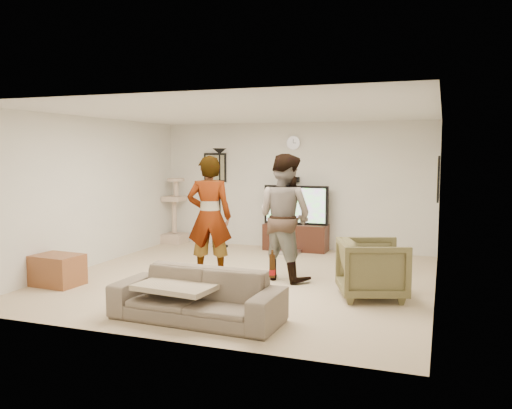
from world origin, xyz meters
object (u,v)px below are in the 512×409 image
(cat_tree, at_px, (174,210))
(person_right, at_px, (284,217))
(person_left, at_px, (209,217))
(sofa, at_px, (197,296))
(floor_lamp, at_px, (220,198))
(armchair, at_px, (372,269))
(tv, at_px, (296,205))
(side_table, at_px, (58,270))
(tv_stand, at_px, (296,237))
(beer_bottle, at_px, (272,266))

(cat_tree, height_order, person_right, person_right)
(person_left, relative_size, sofa, 0.95)
(person_left, relative_size, person_right, 0.99)
(person_right, relative_size, sofa, 0.97)
(floor_lamp, height_order, armchair, floor_lamp)
(tv, distance_m, sofa, 4.58)
(cat_tree, bearing_deg, side_table, -88.01)
(armchair, bearing_deg, tv_stand, 13.36)
(sofa, height_order, armchair, armchair)
(tv, xyz_separation_m, beer_bottle, (0.98, -4.54, -0.20))
(cat_tree, height_order, side_table, cat_tree)
(tv_stand, relative_size, person_right, 0.66)
(beer_bottle, bearing_deg, cat_tree, 128.97)
(tv, bearing_deg, cat_tree, -178.88)
(person_right, height_order, armchair, person_right)
(armchair, bearing_deg, person_right, 47.68)
(tv_stand, height_order, sofa, sofa)
(tv, xyz_separation_m, side_table, (-2.52, -3.79, -0.67))
(cat_tree, xyz_separation_m, person_right, (3.11, -2.27, 0.25))
(side_table, bearing_deg, person_left, 33.14)
(floor_lamp, distance_m, side_table, 3.85)
(armchair, bearing_deg, person_left, 63.20)
(cat_tree, bearing_deg, armchair, -32.61)
(cat_tree, bearing_deg, sofa, -58.69)
(armchair, height_order, side_table, armchair)
(floor_lamp, bearing_deg, tv_stand, 5.45)
(cat_tree, relative_size, side_table, 2.08)
(side_table, bearing_deg, tv_stand, 56.37)
(beer_bottle, relative_size, side_table, 0.37)
(tv_stand, relative_size, side_table, 1.86)
(sofa, distance_m, armchair, 2.39)
(person_left, relative_size, armchair, 2.19)
(floor_lamp, distance_m, person_right, 2.96)
(person_right, bearing_deg, floor_lamp, -25.30)
(tv_stand, height_order, tv, tv)
(tv_stand, bearing_deg, person_right, -78.86)
(sofa, relative_size, beer_bottle, 7.84)
(tv_stand, bearing_deg, armchair, -57.79)
(person_left, height_order, sofa, person_left)
(tv, xyz_separation_m, sofa, (0.08, -4.54, -0.61))
(tv_stand, height_order, floor_lamp, floor_lamp)
(cat_tree, xyz_separation_m, armchair, (4.49, -2.88, -0.31))
(tv, bearing_deg, floor_lamp, -174.55)
(sofa, relative_size, side_table, 2.94)
(beer_bottle, bearing_deg, sofa, 180.00)
(tv_stand, relative_size, tv, 0.97)
(tv, height_order, beer_bottle, tv)
(cat_tree, distance_m, beer_bottle, 5.78)
(beer_bottle, bearing_deg, side_table, 167.85)
(beer_bottle, bearing_deg, floor_lamp, 119.99)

